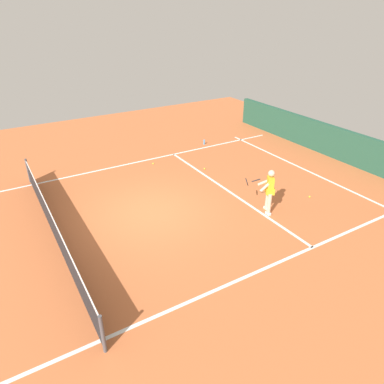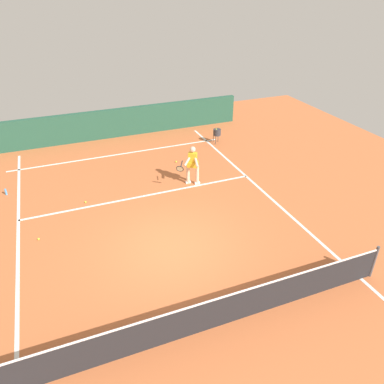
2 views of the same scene
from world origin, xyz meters
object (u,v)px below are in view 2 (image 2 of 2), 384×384
at_px(tennis_player, 192,164).
at_px(tennis_ball_near, 39,239).
at_px(tennis_ball_mid, 176,162).
at_px(ball_hopper, 217,132).
at_px(tennis_ball_far, 85,202).
at_px(water_bottle, 6,192).

bearing_deg(tennis_player, tennis_ball_near, 15.39).
height_order(tennis_ball_near, tennis_ball_mid, same).
bearing_deg(ball_hopper, tennis_ball_near, 30.69).
bearing_deg(tennis_ball_near, tennis_player, -164.61).
bearing_deg(tennis_ball_near, tennis_ball_mid, -147.90).
bearing_deg(tennis_player, tennis_ball_far, -1.39).
relative_size(tennis_ball_near, tennis_ball_mid, 1.00).
distance_m(tennis_player, water_bottle, 6.97).
bearing_deg(tennis_ball_far, tennis_player, 178.61).
distance_m(tennis_ball_mid, water_bottle, 6.76).
height_order(tennis_ball_mid, ball_hopper, ball_hopper).
distance_m(tennis_player, tennis_ball_far, 4.15).
xyz_separation_m(tennis_ball_near, water_bottle, (1.00, -3.33, 0.09)).
bearing_deg(ball_hopper, tennis_player, 52.18).
bearing_deg(tennis_ball_far, water_bottle, -32.22).
height_order(tennis_player, tennis_ball_far, tennis_player).
bearing_deg(tennis_player, water_bottle, -14.72).
xyz_separation_m(tennis_ball_near, tennis_ball_far, (-1.64, -1.67, 0.00)).
bearing_deg(water_bottle, tennis_ball_mid, -177.64).
relative_size(tennis_player, ball_hopper, 2.09).
bearing_deg(tennis_ball_near, water_bottle, -73.25).
xyz_separation_m(ball_hopper, water_bottle, (9.31, 1.60, -0.43)).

